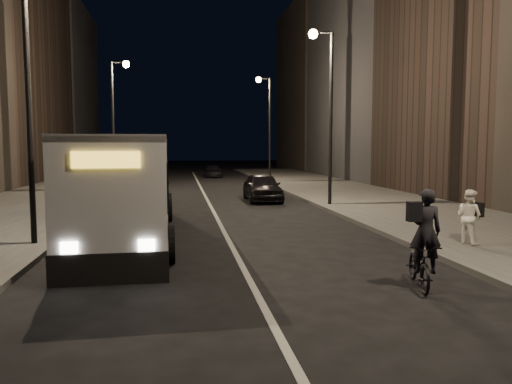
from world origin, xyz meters
name	(u,v)px	position (x,y,z in m)	size (l,w,h in m)	color
ground	(248,277)	(0.00, 0.00, 0.00)	(180.00, 180.00, 0.00)	black
sidewalk_right	(372,200)	(8.50, 14.00, 0.08)	(7.00, 70.00, 0.16)	#3C3C39
sidewalk_left	(30,206)	(-8.50, 14.00, 0.08)	(7.00, 70.00, 0.16)	#3C3C39
building_row_right	(400,51)	(16.00, 27.50, 10.50)	(8.00, 61.00, 21.00)	black
streetlight_right_mid	(326,94)	(5.33, 12.00, 5.36)	(1.20, 0.44, 8.12)	black
streetlight_right_far	(266,115)	(5.33, 28.00, 5.36)	(1.20, 0.44, 8.12)	black
streetlight_left_near	(37,57)	(-5.33, 4.00, 5.36)	(1.20, 0.44, 8.12)	black
streetlight_left_far	(117,107)	(-5.33, 22.00, 5.36)	(1.20, 0.44, 8.12)	black
city_bus	(129,183)	(-3.10, 5.60, 1.72)	(2.98, 11.80, 3.16)	silver
cyclist_on_bicycle	(421,255)	(3.41, -1.40, 0.69)	(1.06, 1.89, 2.06)	black
pedestrian_woman	(469,217)	(6.57, 2.00, 0.93)	(0.75, 0.59, 1.55)	white
car_near	(262,187)	(2.87, 15.20, 0.75)	(1.76, 4.38, 1.49)	black
car_mid	(155,176)	(-3.27, 27.58, 0.65)	(1.37, 3.94, 1.30)	#3E3E41
car_far	(213,171)	(1.65, 36.21, 0.56)	(1.56, 3.83, 1.11)	black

